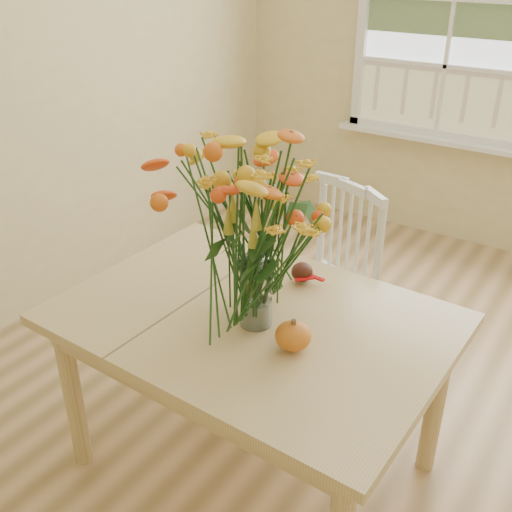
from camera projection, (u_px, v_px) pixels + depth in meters
The scene contains 7 objects.
floor at pixel (359, 465), 2.38m from camera, with size 4.00×4.50×0.01m, color olive.
dining_table at pixel (253, 336), 2.11m from camera, with size 1.33×0.97×0.70m.
windsor_chair at pixel (332, 273), 2.73m from camera, with size 0.52×0.51×0.90m.
flower_vase at pixel (256, 225), 1.85m from camera, with size 0.51×0.51×0.61m.
pumpkin at pixel (293, 337), 1.87m from camera, with size 0.12×0.12×0.09m, color #C66417.
turkey_figurine at pixel (262, 286), 2.14m from camera, with size 0.11×0.09×0.12m.
dark_gourd at pixel (302, 273), 2.25m from camera, with size 0.13×0.09×0.07m.
Camera 1 is at (0.62, -1.66, 1.85)m, focal length 42.00 mm.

